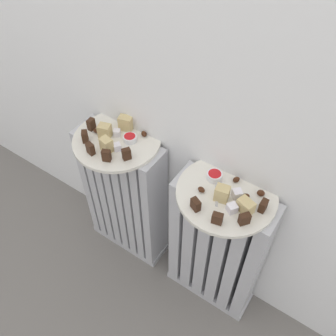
{
  "coord_description": "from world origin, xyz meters",
  "views": [
    {
      "loc": [
        0.43,
        -0.36,
        1.44
      ],
      "look_at": [
        0.0,
        0.28,
        0.6
      ],
      "focal_mm": 38.83,
      "sensor_mm": 36.0,
      "label": 1
    }
  ],
  "objects": [
    {
      "name": "ground_plane",
      "position": [
        0.0,
        0.0,
        0.0
      ],
      "size": [
        6.0,
        6.0,
        0.0
      ],
      "primitive_type": "plane",
      "color": "slate"
    },
    {
      "name": "radiator_left",
      "position": [
        -0.2,
        0.28,
        0.3
      ],
      "size": [
        0.34,
        0.12,
        0.61
      ],
      "color": "#B2B2B7",
      "rests_on": "ground_plane"
    },
    {
      "name": "radiator_right",
      "position": [
        0.2,
        0.28,
        0.3
      ],
      "size": [
        0.34,
        0.12,
        0.61
      ],
      "color": "#B2B2B7",
      "rests_on": "ground_plane"
    },
    {
      "name": "plate_left",
      "position": [
        -0.2,
        0.28,
        0.62
      ],
      "size": [
        0.3,
        0.3,
        0.01
      ],
      "primitive_type": "cylinder",
      "color": "silver",
      "rests_on": "radiator_left"
    },
    {
      "name": "plate_right",
      "position": [
        0.2,
        0.28,
        0.62
      ],
      "size": [
        0.3,
        0.3,
        0.01
      ],
      "primitive_type": "cylinder",
      "color": "silver",
      "rests_on": "radiator_right"
    },
    {
      "name": "dark_cake_slice_left_0",
      "position": [
        -0.31,
        0.27,
        0.64
      ],
      "size": [
        0.02,
        0.03,
        0.04
      ],
      "primitive_type": "cube",
      "rotation": [
        0.0,
        0.0,
        -1.48
      ],
      "color": "#382114",
      "rests_on": "plate_left"
    },
    {
      "name": "dark_cake_slice_left_1",
      "position": [
        -0.28,
        0.21,
        0.64
      ],
      "size": [
        0.03,
        0.03,
        0.04
      ],
      "primitive_type": "cube",
      "rotation": [
        0.0,
        0.0,
        -0.86
      ],
      "color": "#382114",
      "rests_on": "plate_left"
    },
    {
      "name": "dark_cake_slice_left_2",
      "position": [
        -0.23,
        0.18,
        0.64
      ],
      "size": [
        0.03,
        0.02,
        0.04
      ],
      "primitive_type": "cube",
      "rotation": [
        0.0,
        0.0,
        -0.23
      ],
      "color": "#382114",
      "rests_on": "plate_left"
    },
    {
      "name": "dark_cake_slice_left_3",
      "position": [
        -0.17,
        0.19,
        0.64
      ],
      "size": [
        0.03,
        0.03,
        0.04
      ],
      "primitive_type": "cube",
      "rotation": [
        0.0,
        0.0,
        0.39
      ],
      "color": "#382114",
      "rests_on": "plate_left"
    },
    {
      "name": "dark_cake_slice_left_4",
      "position": [
        -0.12,
        0.23,
        0.64
      ],
      "size": [
        0.03,
        0.03,
        0.04
      ],
      "primitive_type": "cube",
      "rotation": [
        0.0,
        0.0,
        1.01
      ],
      "color": "#382114",
      "rests_on": "plate_left"
    },
    {
      "name": "marble_cake_slice_left_0",
      "position": [
        -0.19,
        0.22,
        0.65
      ],
      "size": [
        0.04,
        0.04,
        0.05
      ],
      "primitive_type": "cube",
      "rotation": [
        0.0,
        0.0,
        -0.22
      ],
      "color": "tan",
      "rests_on": "plate_left"
    },
    {
      "name": "marble_cake_slice_left_1",
      "position": [
        -0.24,
        0.27,
        0.64
      ],
      "size": [
        0.05,
        0.04,
        0.05
      ],
      "primitive_type": "cube",
      "rotation": [
        0.0,
        0.0,
        0.3
      ],
      "color": "tan",
      "rests_on": "plate_left"
    },
    {
      "name": "marble_cake_slice_left_2",
      "position": [
        -0.21,
        0.34,
        0.65
      ],
      "size": [
        0.05,
        0.04,
        0.05
      ],
      "primitive_type": "cube",
      "rotation": [
        0.0,
        0.0,
        0.28
      ],
      "color": "tan",
      "rests_on": "plate_left"
    },
    {
      "name": "turkish_delight_left_0",
      "position": [
        -0.21,
        0.29,
        0.63
      ],
      "size": [
        0.03,
        0.03,
        0.02
      ],
      "primitive_type": "cube",
      "rotation": [
        0.0,
        0.0,
        0.52
      ],
      "color": "white",
      "rests_on": "plate_left"
    },
    {
      "name": "turkish_delight_left_1",
      "position": [
        -0.17,
        0.24,
        0.63
      ],
      "size": [
        0.03,
        0.03,
        0.02
      ],
      "primitive_type": "cube",
      "rotation": [
        0.0,
        0.0,
        0.98
      ],
      "color": "white",
      "rests_on": "plate_left"
    },
    {
      "name": "medjool_date_left_0",
      "position": [
        -0.14,
        0.34,
        0.63
      ],
      "size": [
        0.03,
        0.03,
        0.01
      ],
      "primitive_type": "ellipsoid",
      "rotation": [
        0.0,
        0.0,
        2.55
      ],
      "color": "#3D1E0F",
      "rests_on": "plate_left"
    },
    {
      "name": "medjool_date_left_1",
      "position": [
        -0.28,
        0.26,
        0.63
      ],
      "size": [
        0.03,
        0.02,
        0.02
      ],
      "primitive_type": "ellipsoid",
      "rotation": [
        0.0,
        0.0,
        0.19
      ],
      "color": "#3D1E0F",
      "rests_on": "plate_left"
    },
    {
      "name": "jam_bowl_left",
      "position": [
        -0.16,
        0.3,
        0.63
      ],
      "size": [
        0.05,
        0.05,
        0.02
      ],
      "color": "white",
      "rests_on": "plate_left"
    },
    {
      "name": "dark_cake_slice_right_0",
      "position": [
        0.16,
        0.18,
        0.64
      ],
      "size": [
        0.03,
        0.03,
        0.04
      ],
      "primitive_type": "cube",
      "rotation": [
        0.0,
        0.0,
        -0.44
      ],
      "color": "#382114",
      "rests_on": "plate_right"
    },
    {
      "name": "dark_cake_slice_right_1",
      "position": [
        0.23,
        0.17,
        0.64
      ],
      "size": [
        0.03,
        0.02,
        0.04
      ],
      "primitive_type": "cube",
      "rotation": [
        0.0,
        0.0,
        0.23
      ],
      "color": "#382114",
      "rests_on": "plate_right"
    },
    {
      "name": "dark_cake_slice_right_2",
      "position": [
        0.29,
        0.21,
        0.64
      ],
      "size": [
        0.03,
        0.03,
        0.04
      ],
      "primitive_type": "cube",
      "rotation": [
        0.0,
        0.0,
        0.91
      ],
      "color": "#382114",
      "rests_on": "plate_right"
    },
    {
      "name": "dark_cake_slice_right_3",
      "position": [
        0.31,
        0.28,
        0.64
      ],
      "size": [
        0.02,
        0.03,
        0.04
      ],
      "primitive_type": "cube",
      "rotation": [
        0.0,
        0.0,
        1.58
      ],
      "color": "#382114",
      "rests_on": "plate_right"
    },
    {
      "name": "marble_cake_slice_right_0",
      "position": [
        0.2,
        0.25,
        0.65
      ],
      "size": [
        0.04,
        0.04,
        0.05
      ],
      "primitive_type": "cube",
      "rotation": [
        0.0,
        0.0,
        0.2
      ],
      "color": "tan",
      "rests_on": "plate_right"
    },
    {
      "name": "marble_cake_slice_right_1",
      "position": [
        0.27,
        0.25,
        0.64
      ],
      "size": [
        0.05,
        0.04,
        0.04
      ],
      "primitive_type": "cube",
      "rotation": [
        0.0,
        0.0,
        -0.33
      ],
      "color": "tan",
      "rests_on": "plate_right"
    },
    {
      "name": "turkish_delight_right_0",
      "position": [
        0.23,
        0.28,
        0.63
      ],
      "size": [
        0.04,
        0.04,
        0.03
      ],
      "primitive_type": "cube",
      "rotation": [
        0.0,
        0.0,
        0.81
      ],
      "color": "white",
      "rests_on": "plate_right"
    },
    {
      "name": "turkish_delight_right_1",
      "position": [
        0.25,
        0.23,
        0.63
      ],
      "size": [
        0.04,
        0.04,
        0.03
      ],
      "primitive_type": "cube",
      "rotation": [
        0.0,
        0.0,
        0.99
      ],
      "color": "white",
      "rests_on": "plate_right"
    },
    {
      "name": "medjool_date_right_0",
      "position": [
        0.26,
        0.29,
        0.63
      ],
      "size": [
        0.03,
        0.03,
        0.02
      ],
      "primitive_type": "ellipsoid",
      "rotation": [
        0.0,
        0.0,
        0.6
      ],
      "color": "#3D1E0F",
      "rests_on": "plate_right"
    },
    {
      "name": "medjool_date_right_1",
      "position": [
        0.21,
        0.33,
        0.63
      ],
      "size": [
        0.02,
        0.03,
        0.02
      ],
      "primitive_type": "ellipsoid",
      "rotation": [
        0.0,
        0.0,
        1.08
      ],
      "color": "#3D1E0F",
      "rests_on": "plate_right"
    },
    {
      "name": "medjool_date_right_2",
      "position": [
        0.29,
        0.33,
        0.63
      ],
      "size": [
        0.03,
        0.02,
        0.02
      ],
      "primitive_type": "ellipsoid",
      "rotation": [
        0.0,
        0.0,
        0.28
      ],
      "color": "#3D1E0F",
      "rests_on": "plate_right"
    },
    {
      "name": "medjool_date_right_3",
      "position": [
        0.14,
        0.24,
        0.63
      ],
      "size": [
        0.03,
        0.02,
        0.02
      ],
      "primitive_type": "ellipsoid",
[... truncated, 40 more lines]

